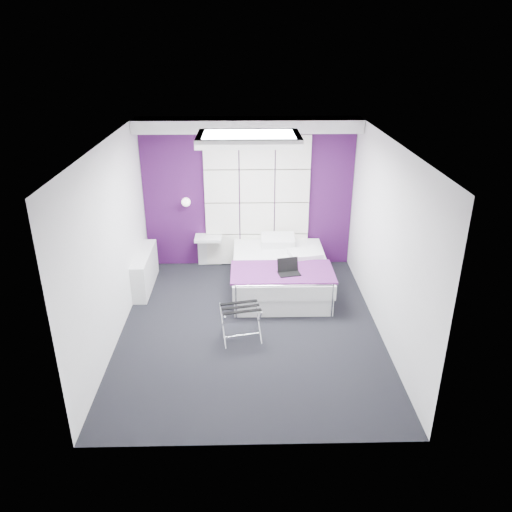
{
  "coord_description": "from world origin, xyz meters",
  "views": [
    {
      "loc": [
        -0.06,
        -6.03,
        3.79
      ],
      "look_at": [
        0.09,
        0.35,
        0.96
      ],
      "focal_mm": 35.0,
      "sensor_mm": 36.0,
      "label": 1
    }
  ],
  "objects_px": {
    "bed": "(280,273)",
    "laptop": "(289,270)",
    "nightstand": "(208,238)",
    "luggage_rack": "(241,323)",
    "radiator": "(145,270)",
    "wall_lamp": "(186,201)"
  },
  "relations": [
    {
      "from": "bed",
      "to": "laptop",
      "type": "relative_size",
      "value": 5.9
    },
    {
      "from": "bed",
      "to": "nightstand",
      "type": "relative_size",
      "value": 4.02
    },
    {
      "from": "nightstand",
      "to": "luggage_rack",
      "type": "bearing_deg",
      "value": -76.07
    },
    {
      "from": "radiator",
      "to": "bed",
      "type": "height_order",
      "value": "bed"
    },
    {
      "from": "nightstand",
      "to": "luggage_rack",
      "type": "xyz_separation_m",
      "value": [
        0.57,
        -2.29,
        -0.32
      ]
    },
    {
      "from": "wall_lamp",
      "to": "radiator",
      "type": "bearing_deg",
      "value": -130.1
    },
    {
      "from": "wall_lamp",
      "to": "bed",
      "type": "relative_size",
      "value": 0.08
    },
    {
      "from": "radiator",
      "to": "laptop",
      "type": "distance_m",
      "value": 2.38
    },
    {
      "from": "bed",
      "to": "laptop",
      "type": "distance_m",
      "value": 0.61
    },
    {
      "from": "wall_lamp",
      "to": "bed",
      "type": "distance_m",
      "value": 2.0
    },
    {
      "from": "wall_lamp",
      "to": "radiator",
      "type": "relative_size",
      "value": 0.12
    },
    {
      "from": "wall_lamp",
      "to": "luggage_rack",
      "type": "relative_size",
      "value": 0.29
    },
    {
      "from": "wall_lamp",
      "to": "luggage_rack",
      "type": "bearing_deg",
      "value": -68.44
    },
    {
      "from": "luggage_rack",
      "to": "wall_lamp",
      "type": "bearing_deg",
      "value": 99.56
    },
    {
      "from": "wall_lamp",
      "to": "luggage_rack",
      "type": "height_order",
      "value": "wall_lamp"
    },
    {
      "from": "laptop",
      "to": "radiator",
      "type": "bearing_deg",
      "value": 153.04
    },
    {
      "from": "nightstand",
      "to": "luggage_rack",
      "type": "relative_size",
      "value": 0.91
    },
    {
      "from": "bed",
      "to": "nightstand",
      "type": "height_order",
      "value": "bed"
    },
    {
      "from": "radiator",
      "to": "bed",
      "type": "bearing_deg",
      "value": -2.58
    },
    {
      "from": "nightstand",
      "to": "laptop",
      "type": "height_order",
      "value": "laptop"
    },
    {
      "from": "wall_lamp",
      "to": "radiator",
      "type": "distance_m",
      "value": 1.35
    },
    {
      "from": "radiator",
      "to": "bed",
      "type": "xyz_separation_m",
      "value": [
        2.19,
        -0.1,
        -0.02
      ]
    }
  ]
}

